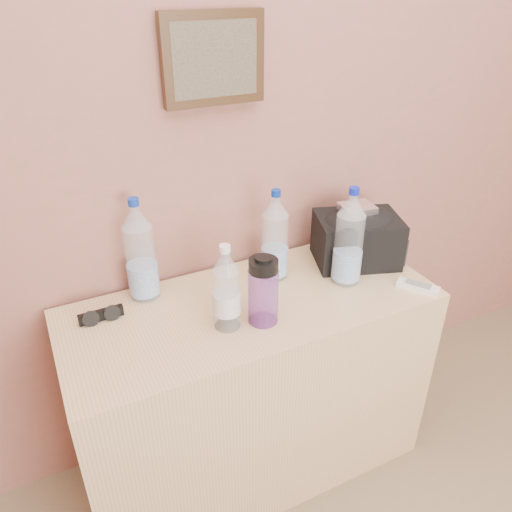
{
  "coord_description": "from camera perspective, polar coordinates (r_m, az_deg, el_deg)",
  "views": [
    {
      "loc": [
        -0.71,
        0.6,
        1.62
      ],
      "look_at": [
        -0.16,
        1.71,
        0.91
      ],
      "focal_mm": 35.0,
      "sensor_mm": 36.0,
      "label": 1
    }
  ],
  "objects": [
    {
      "name": "picture_frame",
      "position": [
        1.49,
        -4.86,
        21.52
      ],
      "size": [
        0.3,
        0.03,
        0.25
      ],
      "primitive_type": null,
      "color": "#382311",
      "rests_on": "room_shell"
    },
    {
      "name": "dresser",
      "position": [
        1.78,
        -0.42,
        -14.89
      ],
      "size": [
        1.16,
        0.48,
        0.73
      ],
      "primitive_type": "cube",
      "color": "tan",
      "rests_on": "ground"
    },
    {
      "name": "pet_large_b",
      "position": [
        1.54,
        -13.06,
        0.1
      ],
      "size": [
        0.09,
        0.09,
        0.33
      ],
      "rotation": [
        0.0,
        0.0,
        -0.29
      ],
      "color": "white",
      "rests_on": "dresser"
    },
    {
      "name": "pet_large_c",
      "position": [
        1.61,
        2.19,
        1.87
      ],
      "size": [
        0.08,
        0.08,
        0.31
      ],
      "rotation": [
        0.0,
        0.0,
        0.24
      ],
      "color": "#CDEAFC",
      "rests_on": "dresser"
    },
    {
      "name": "pet_large_d",
      "position": [
        1.6,
        10.57,
        1.61
      ],
      "size": [
        0.09,
        0.09,
        0.33
      ],
      "rotation": [
        0.0,
        0.0,
        0.24
      ],
      "color": "silver",
      "rests_on": "dresser"
    },
    {
      "name": "pet_small",
      "position": [
        1.39,
        -3.41,
        -4.13
      ],
      "size": [
        0.08,
        0.08,
        0.26
      ],
      "rotation": [
        0.0,
        0.0,
        -0.02
      ],
      "color": "silver",
      "rests_on": "dresser"
    },
    {
      "name": "nalgene_bottle",
      "position": [
        1.41,
        0.83,
        -3.94
      ],
      "size": [
        0.09,
        0.09,
        0.21
      ],
      "rotation": [
        0.0,
        0.0,
        -0.1
      ],
      "color": "purple",
      "rests_on": "dresser"
    },
    {
      "name": "sunglasses",
      "position": [
        1.53,
        -17.3,
        -6.46
      ],
      "size": [
        0.13,
        0.05,
        0.03
      ],
      "primitive_type": null,
      "rotation": [
        0.0,
        0.0,
        0.01
      ],
      "color": "black",
      "rests_on": "dresser"
    },
    {
      "name": "ac_remote",
      "position": [
        1.68,
        18.02,
        -3.37
      ],
      "size": [
        0.11,
        0.13,
        0.02
      ],
      "primitive_type": "cube",
      "rotation": [
        0.0,
        0.0,
        -0.97
      ],
      "color": "silver",
      "rests_on": "dresser"
    },
    {
      "name": "toiletry_bag",
      "position": [
        1.75,
        11.47,
        2.19
      ],
      "size": [
        0.33,
        0.28,
        0.19
      ],
      "primitive_type": null,
      "rotation": [
        0.0,
        0.0,
        -0.33
      ],
      "color": "black",
      "rests_on": "dresser"
    },
    {
      "name": "foil_packet",
      "position": [
        1.7,
        11.49,
        5.38
      ],
      "size": [
        0.12,
        0.1,
        0.02
      ],
      "primitive_type": "cube",
      "rotation": [
        0.0,
        0.0,
        -0.13
      ],
      "color": "silver",
      "rests_on": "toiletry_bag"
    }
  ]
}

